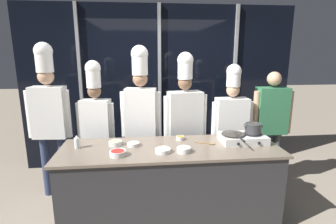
{
  "coord_description": "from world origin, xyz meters",
  "views": [
    {
      "loc": [
        -0.32,
        -2.77,
        1.95
      ],
      "look_at": [
        0.0,
        0.25,
        1.25
      ],
      "focal_mm": 28.0,
      "sensor_mm": 36.0,
      "label": 1
    }
  ],
  "objects_px": {
    "portable_stove": "(243,138)",
    "prep_bowl_ginger": "(115,143)",
    "prep_bowl_bell_pepper": "(118,153)",
    "frying_pan": "(233,133)",
    "prep_bowl_carrots": "(180,138)",
    "chef_line": "(141,109)",
    "chef_sous": "(96,119)",
    "stock_pot": "(253,128)",
    "chef_apprentice": "(231,121)",
    "prep_bowl_shrimp": "(133,144)",
    "chef_head": "(49,110)",
    "prep_bowl_chicken": "(184,149)",
    "squeeze_bottle_clear": "(77,142)",
    "person_guest": "(271,119)",
    "chef_pastry": "(185,115)",
    "serving_spoon_slotted": "(209,143)",
    "prep_bowl_garlic": "(163,150)"
  },
  "relations": [
    {
      "from": "frying_pan",
      "to": "chef_apprentice",
      "type": "height_order",
      "value": "chef_apprentice"
    },
    {
      "from": "prep_bowl_garlic",
      "to": "chef_pastry",
      "type": "relative_size",
      "value": 0.09
    },
    {
      "from": "portable_stove",
      "to": "prep_bowl_ginger",
      "type": "relative_size",
      "value": 3.43
    },
    {
      "from": "chef_sous",
      "to": "chef_pastry",
      "type": "height_order",
      "value": "chef_pastry"
    },
    {
      "from": "stock_pot",
      "to": "squeeze_bottle_clear",
      "type": "distance_m",
      "value": 2.03
    },
    {
      "from": "chef_line",
      "to": "chef_sous",
      "type": "bearing_deg",
      "value": 5.17
    },
    {
      "from": "prep_bowl_garlic",
      "to": "prep_bowl_chicken",
      "type": "xyz_separation_m",
      "value": [
        0.22,
        -0.02,
        0.01
      ]
    },
    {
      "from": "prep_bowl_garlic",
      "to": "chef_head",
      "type": "height_order",
      "value": "chef_head"
    },
    {
      "from": "chef_head",
      "to": "chef_line",
      "type": "bearing_deg",
      "value": -177.38
    },
    {
      "from": "prep_bowl_chicken",
      "to": "squeeze_bottle_clear",
      "type": "bearing_deg",
      "value": 168.13
    },
    {
      "from": "chef_head",
      "to": "prep_bowl_garlic",
      "type": "bearing_deg",
      "value": 152.88
    },
    {
      "from": "prep_bowl_garlic",
      "to": "chef_apprentice",
      "type": "bearing_deg",
      "value": 36.87
    },
    {
      "from": "squeeze_bottle_clear",
      "to": "person_guest",
      "type": "relative_size",
      "value": 0.09
    },
    {
      "from": "serving_spoon_slotted",
      "to": "chef_head",
      "type": "height_order",
      "value": "chef_head"
    },
    {
      "from": "stock_pot",
      "to": "person_guest",
      "type": "distance_m",
      "value": 0.78
    },
    {
      "from": "prep_bowl_bell_pepper",
      "to": "prep_bowl_carrots",
      "type": "bearing_deg",
      "value": 31.09
    },
    {
      "from": "chef_head",
      "to": "prep_bowl_carrots",
      "type": "bearing_deg",
      "value": 168.33
    },
    {
      "from": "stock_pot",
      "to": "portable_stove",
      "type": "bearing_deg",
      "value": -179.88
    },
    {
      "from": "chef_apprentice",
      "to": "serving_spoon_slotted",
      "type": "bearing_deg",
      "value": 51.19
    },
    {
      "from": "frying_pan",
      "to": "chef_line",
      "type": "relative_size",
      "value": 0.24
    },
    {
      "from": "prep_bowl_bell_pepper",
      "to": "chef_sous",
      "type": "relative_size",
      "value": 0.09
    },
    {
      "from": "prep_bowl_shrimp",
      "to": "serving_spoon_slotted",
      "type": "relative_size",
      "value": 0.6
    },
    {
      "from": "prep_bowl_bell_pepper",
      "to": "chef_line",
      "type": "distance_m",
      "value": 0.94
    },
    {
      "from": "prep_bowl_shrimp",
      "to": "chef_pastry",
      "type": "bearing_deg",
      "value": 40.82
    },
    {
      "from": "prep_bowl_ginger",
      "to": "chef_head",
      "type": "distance_m",
      "value": 1.1
    },
    {
      "from": "prep_bowl_carrots",
      "to": "chef_head",
      "type": "xyz_separation_m",
      "value": [
        -1.66,
        0.47,
        0.28
      ]
    },
    {
      "from": "portable_stove",
      "to": "serving_spoon_slotted",
      "type": "xyz_separation_m",
      "value": [
        -0.41,
        -0.03,
        -0.04
      ]
    },
    {
      "from": "prep_bowl_shrimp",
      "to": "chef_sous",
      "type": "bearing_deg",
      "value": 128.79
    },
    {
      "from": "prep_bowl_shrimp",
      "to": "chef_head",
      "type": "relative_size",
      "value": 0.07
    },
    {
      "from": "squeeze_bottle_clear",
      "to": "prep_bowl_garlic",
      "type": "bearing_deg",
      "value": -13.58
    },
    {
      "from": "chef_head",
      "to": "chef_apprentice",
      "type": "relative_size",
      "value": 1.15
    },
    {
      "from": "chef_sous",
      "to": "squeeze_bottle_clear",
      "type": "bearing_deg",
      "value": 89.42
    },
    {
      "from": "squeeze_bottle_clear",
      "to": "prep_bowl_garlic",
      "type": "relative_size",
      "value": 0.89
    },
    {
      "from": "person_guest",
      "to": "stock_pot",
      "type": "bearing_deg",
      "value": 49.94
    },
    {
      "from": "prep_bowl_ginger",
      "to": "prep_bowl_bell_pepper",
      "type": "bearing_deg",
      "value": -80.61
    },
    {
      "from": "serving_spoon_slotted",
      "to": "chef_sous",
      "type": "xyz_separation_m",
      "value": [
        -1.39,
        0.66,
        0.16
      ]
    },
    {
      "from": "stock_pot",
      "to": "chef_apprentice",
      "type": "xyz_separation_m",
      "value": [
        -0.08,
        0.53,
        -0.04
      ]
    },
    {
      "from": "squeeze_bottle_clear",
      "to": "prep_bowl_chicken",
      "type": "xyz_separation_m",
      "value": [
        1.16,
        -0.24,
        -0.04
      ]
    },
    {
      "from": "portable_stove",
      "to": "chef_line",
      "type": "bearing_deg",
      "value": 153.46
    },
    {
      "from": "chef_apprentice",
      "to": "person_guest",
      "type": "distance_m",
      "value": 0.6
    },
    {
      "from": "prep_bowl_carrots",
      "to": "chef_pastry",
      "type": "bearing_deg",
      "value": 73.9
    },
    {
      "from": "prep_bowl_bell_pepper",
      "to": "prep_bowl_garlic",
      "type": "distance_m",
      "value": 0.47
    },
    {
      "from": "portable_stove",
      "to": "prep_bowl_chicken",
      "type": "height_order",
      "value": "portable_stove"
    },
    {
      "from": "prep_bowl_ginger",
      "to": "chef_pastry",
      "type": "height_order",
      "value": "chef_pastry"
    },
    {
      "from": "prep_bowl_bell_pepper",
      "to": "frying_pan",
      "type": "bearing_deg",
      "value": 11.43
    },
    {
      "from": "squeeze_bottle_clear",
      "to": "prep_bowl_shrimp",
      "type": "distance_m",
      "value": 0.62
    },
    {
      "from": "frying_pan",
      "to": "chef_head",
      "type": "xyz_separation_m",
      "value": [
        -2.27,
        0.64,
        0.19
      ]
    },
    {
      "from": "chef_apprentice",
      "to": "prep_bowl_garlic",
      "type": "bearing_deg",
      "value": 37.3
    },
    {
      "from": "prep_bowl_shrimp",
      "to": "prep_bowl_chicken",
      "type": "xyz_separation_m",
      "value": [
        0.54,
        -0.25,
        0.01
      ]
    },
    {
      "from": "prep_bowl_carrots",
      "to": "serving_spoon_slotted",
      "type": "relative_size",
      "value": 0.42
    }
  ]
}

